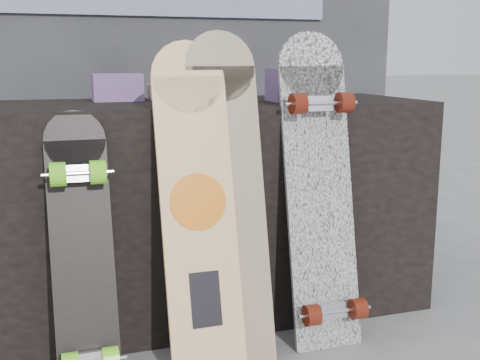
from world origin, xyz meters
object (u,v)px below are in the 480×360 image
object	(u,v)px
longboard_geisha	(197,197)
longboard_celtic	(229,187)
longboard_cascadia	(320,185)
vendor_table	(210,207)
skateboard_dark	(82,249)

from	to	relation	value
longboard_geisha	longboard_celtic	distance (m)	0.11
longboard_geisha	longboard_cascadia	size ratio (longest dim) A/B	0.97
vendor_table	longboard_geisha	distance (m)	0.44
longboard_celtic	longboard_cascadia	world-z (taller)	longboard_cascadia
vendor_table	longboard_cascadia	size ratio (longest dim) A/B	1.53
longboard_geisha	skateboard_dark	bearing A→B (deg)	-176.08
skateboard_dark	longboard_geisha	bearing A→B (deg)	3.92
longboard_geisha	skateboard_dark	world-z (taller)	longboard_geisha
longboard_celtic	skateboard_dark	bearing A→B (deg)	-175.00
longboard_geisha	longboard_cascadia	xyz separation A→B (m)	(0.43, 0.03, 0.00)
longboard_cascadia	skateboard_dark	xyz separation A→B (m)	(-0.78, -0.05, -0.13)
vendor_table	longboard_cascadia	world-z (taller)	longboard_cascadia
longboard_celtic	longboard_geisha	bearing A→B (deg)	-171.50
vendor_table	longboard_celtic	distance (m)	0.41
vendor_table	longboard_geisha	world-z (taller)	longboard_geisha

